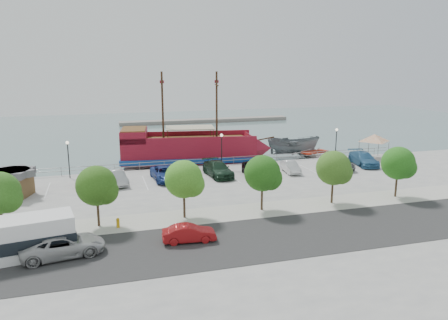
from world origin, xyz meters
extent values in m
plane|color=slate|center=(0.00, 0.00, -1.00)|extent=(160.00, 160.00, 0.00)
cube|color=gray|center=(0.00, -21.00, -0.60)|extent=(100.00, 58.00, 1.20)
cube|color=#2A2A2A|center=(0.00, -16.00, 0.01)|extent=(100.00, 8.00, 0.04)
cube|color=#A7A496|center=(0.00, -10.00, 0.01)|extent=(100.00, 4.00, 0.05)
cylinder|color=gray|center=(0.00, 7.80, 0.95)|extent=(50.00, 0.06, 0.06)
cylinder|color=gray|center=(0.00, 7.80, 0.55)|extent=(50.00, 0.06, 0.06)
cube|color=gray|center=(10.00, 55.00, -0.60)|extent=(40.00, 3.00, 0.80)
cube|color=maroon|center=(-2.85, 13.01, 1.12)|extent=(18.48, 8.18, 2.90)
cube|color=#154193|center=(-2.85, 13.01, 0.17)|extent=(18.86, 8.56, 0.67)
cone|color=maroon|center=(6.86, 11.54, 1.12)|extent=(4.33, 5.83, 5.35)
cube|color=maroon|center=(-10.02, 14.09, 3.35)|extent=(4.14, 6.01, 1.56)
cube|color=brown|center=(-10.02, 14.09, 4.19)|extent=(3.86, 5.54, 0.13)
cube|color=brown|center=(-2.30, 12.92, 2.62)|extent=(15.07, 7.02, 0.17)
cube|color=maroon|center=(-2.45, 15.66, 2.96)|extent=(17.68, 2.89, 0.78)
cube|color=maroon|center=(-3.25, 10.36, 2.96)|extent=(17.68, 2.89, 0.78)
cylinder|color=#382111|center=(1.01, 12.42, 7.14)|extent=(0.30, 0.30, 9.15)
cylinder|color=#382111|center=(-6.16, 13.51, 7.14)|extent=(0.30, 0.30, 9.15)
cylinder|color=#382111|center=(1.01, 12.42, 9.93)|extent=(0.65, 3.33, 0.16)
cylinder|color=#382111|center=(-6.16, 13.51, 9.93)|extent=(0.65, 3.33, 0.16)
cube|color=#BBAF8C|center=(-2.63, 12.97, 4.24)|extent=(7.03, 5.16, 0.13)
cylinder|color=#382111|center=(7.63, 11.42, 2.46)|extent=(2.77, 0.59, 0.66)
imported|color=slate|center=(13.15, 13.77, 0.47)|extent=(8.10, 5.76, 2.94)
imported|color=silver|center=(15.57, 11.44, -0.28)|extent=(6.75, 8.08, 1.44)
cube|color=slate|center=(-13.34, 9.20, -0.80)|extent=(7.14, 4.70, 0.40)
cube|color=gray|center=(9.36, 9.20, -0.81)|extent=(6.73, 2.87, 0.37)
cube|color=gray|center=(15.16, 9.20, -0.81)|extent=(6.56, 2.01, 0.37)
cube|color=brown|center=(-22.90, 0.64, 1.07)|extent=(3.66, 3.66, 2.13)
cube|color=#515053|center=(-22.90, 0.64, 2.37)|extent=(4.14, 4.14, 0.68)
cylinder|color=slate|center=(20.32, 7.56, 1.20)|extent=(0.09, 0.09, 2.41)
cylinder|color=slate|center=(23.13, 7.12, 1.20)|extent=(0.09, 0.09, 2.41)
cylinder|color=slate|center=(19.88, 4.75, 1.20)|extent=(0.09, 0.09, 2.41)
cylinder|color=slate|center=(22.69, 4.31, 1.20)|extent=(0.09, 0.09, 2.41)
pyramid|color=silver|center=(21.51, 5.93, 3.34)|extent=(5.25, 5.25, 0.99)
imported|color=#B0B0B0|center=(-17.38, -15.03, 0.77)|extent=(5.88, 3.40, 1.54)
imported|color=maroon|center=(-8.65, -15.05, 0.65)|extent=(4.02, 1.69, 1.29)
cube|color=silver|center=(-20.45, -14.50, 1.36)|extent=(7.96, 3.82, 2.73)
cube|color=black|center=(-20.45, -14.50, 1.20)|extent=(8.09, 3.95, 0.87)
cylinder|color=#CE930E|center=(-13.53, -10.80, 0.33)|extent=(0.27, 0.27, 0.66)
sphere|color=#CE930E|center=(-13.53, -10.80, 0.69)|extent=(0.29, 0.29, 0.29)
cylinder|color=black|center=(-18.00, 6.50, 2.00)|extent=(0.12, 0.12, 4.00)
sphere|color=#FFF2CC|center=(-18.00, 6.50, 4.10)|extent=(0.36, 0.36, 0.36)
cylinder|color=black|center=(0.00, 6.50, 2.00)|extent=(0.12, 0.12, 4.00)
sphere|color=#FFF2CC|center=(0.00, 6.50, 4.10)|extent=(0.36, 0.36, 0.36)
cylinder|color=black|center=(16.00, 6.50, 2.00)|extent=(0.12, 0.12, 4.00)
sphere|color=#FFF2CC|center=(16.00, 6.50, 4.10)|extent=(0.36, 0.36, 0.36)
cylinder|color=#473321|center=(-22.00, -10.00, 1.10)|extent=(0.20, 0.20, 2.20)
sphere|color=#295518|center=(-21.40, -10.30, 3.00)|extent=(2.20, 2.20, 2.20)
cylinder|color=#473321|center=(-15.00, -10.00, 1.10)|extent=(0.20, 0.20, 2.20)
sphere|color=#295115|center=(-15.00, -10.00, 3.40)|extent=(3.20, 3.20, 3.20)
sphere|color=#295115|center=(-14.40, -10.30, 3.00)|extent=(2.20, 2.20, 2.20)
cylinder|color=#473321|center=(-8.00, -10.00, 1.10)|extent=(0.20, 0.20, 2.20)
sphere|color=#3C781F|center=(-8.00, -10.00, 3.40)|extent=(3.20, 3.20, 3.20)
sphere|color=#3C781F|center=(-7.40, -10.30, 3.00)|extent=(2.20, 2.20, 2.20)
cylinder|color=#473321|center=(-1.00, -10.00, 1.10)|extent=(0.20, 0.20, 2.20)
sphere|color=#205014|center=(-1.00, -10.00, 3.40)|extent=(3.20, 3.20, 3.20)
sphere|color=#205014|center=(-0.40, -10.30, 3.00)|extent=(2.20, 2.20, 2.20)
cylinder|color=#473321|center=(6.00, -10.00, 1.10)|extent=(0.20, 0.20, 2.20)
sphere|color=#365E1C|center=(6.00, -10.00, 3.40)|extent=(3.20, 3.20, 3.20)
sphere|color=#365E1C|center=(6.60, -10.30, 3.00)|extent=(2.20, 2.20, 2.20)
cylinder|color=#473321|center=(13.00, -10.00, 1.10)|extent=(0.20, 0.20, 2.20)
sphere|color=#225E17|center=(13.00, -10.00, 3.40)|extent=(3.20, 3.20, 3.20)
sphere|color=#225E17|center=(13.60, -10.30, 3.00)|extent=(2.20, 2.20, 2.20)
imported|color=#B0381C|center=(-16.13, 2.73, 0.70)|extent=(2.01, 4.25, 1.40)
imported|color=#A2A3A5|center=(-12.95, 2.21, 0.75)|extent=(2.38, 4.74, 1.49)
imported|color=navy|center=(-7.71, 2.54, 0.77)|extent=(2.93, 5.72, 1.55)
imported|color=#173120|center=(-1.57, 2.56, 0.84)|extent=(2.86, 5.96, 1.67)
imported|color=black|center=(2.29, 1.88, 0.79)|extent=(2.61, 4.87, 1.58)
imported|color=silver|center=(7.23, 1.85, 0.68)|extent=(1.83, 4.25, 1.36)
imported|color=#5E5E5E|center=(13.89, 1.67, 0.67)|extent=(2.74, 5.05, 1.35)
imported|color=#2E6490|center=(17.84, 2.70, 0.83)|extent=(3.23, 6.04, 1.67)
camera|label=1|loc=(-14.61, -44.59, 12.92)|focal=35.00mm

